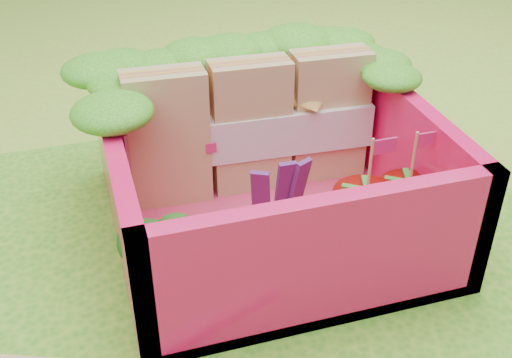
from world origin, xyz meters
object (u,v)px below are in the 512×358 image
object	(u,v)px
bento_box	(268,172)
strawberry_left	(364,219)
broccoli	(161,257)
strawberry_right	(406,208)
sandwich_stack	(251,127)

from	to	relation	value
bento_box	strawberry_left	world-z (taller)	strawberry_left
broccoli	strawberry_left	size ratio (longest dim) A/B	0.64
broccoli	strawberry_right	xyz separation A→B (m)	(1.02, 0.06, -0.04)
strawberry_right	strawberry_left	bearing A→B (deg)	-171.53
bento_box	broccoli	xyz separation A→B (m)	(-0.52, -0.35, -0.05)
sandwich_stack	broccoli	bearing A→B (deg)	-130.63
bento_box	broccoli	distance (m)	0.62
sandwich_stack	strawberry_right	xyz separation A→B (m)	(0.49, -0.55, -0.17)
sandwich_stack	strawberry_right	bearing A→B (deg)	-48.01
sandwich_stack	broccoli	world-z (taller)	sandwich_stack
broccoli	strawberry_right	distance (m)	1.02
broccoli	strawberry_right	world-z (taller)	strawberry_right
bento_box	strawberry_left	size ratio (longest dim) A/B	2.57
sandwich_stack	strawberry_right	distance (m)	0.76
sandwich_stack	strawberry_left	world-z (taller)	sandwich_stack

